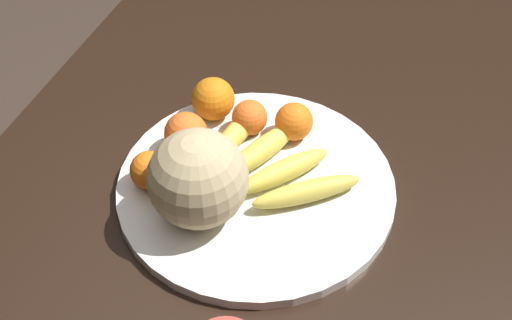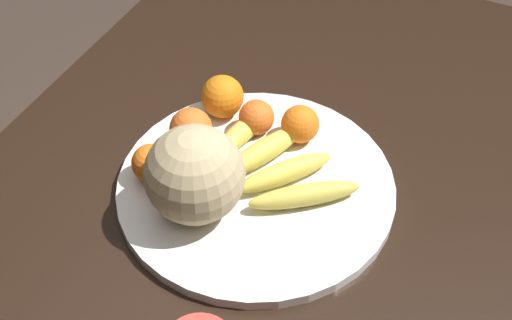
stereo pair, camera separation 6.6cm
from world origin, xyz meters
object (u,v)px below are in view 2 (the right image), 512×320
fruit_bowl (256,187)px  banana_bunch (272,162)px  kitchen_table (262,238)px  orange_back_right (151,163)px  orange_mid_center (222,96)px  orange_front_left (256,117)px  produce_tag (248,151)px  orange_back_left (300,124)px  melon (195,175)px  orange_front_right (191,129)px

fruit_bowl → banana_bunch: bearing=-16.5°
kitchen_table → orange_back_right: size_ratio=23.31×
orange_mid_center → orange_back_right: (-0.17, 0.03, -0.01)m
banana_bunch → orange_front_left: bearing=71.1°
orange_back_right → produce_tag: (0.11, -0.11, -0.03)m
orange_back_left → orange_back_right: size_ratio=1.05×
kitchen_table → banana_bunch: banana_bunch is taller
kitchen_table → produce_tag: bearing=41.9°
fruit_bowl → banana_bunch: size_ratio=1.70×
banana_bunch → melon: bearing=-178.9°
orange_front_left → orange_front_right: 0.11m
melon → orange_back_left: size_ratio=2.35×
orange_back_right → produce_tag: size_ratio=0.60×
kitchen_table → orange_front_right: (0.04, 0.14, 0.15)m
orange_back_right → melon: bearing=-105.6°
melon → orange_back_right: (0.03, 0.09, -0.04)m
banana_bunch → produce_tag: (0.02, 0.05, -0.02)m
kitchen_table → fruit_bowl: size_ratio=3.22×
melon → orange_mid_center: (0.20, 0.06, -0.04)m
orange_front_left → produce_tag: size_ratio=0.59×
banana_bunch → kitchen_table: bearing=-144.4°
orange_mid_center → produce_tag: size_ratio=0.73×
orange_front_left → orange_front_right: orange_front_right is taller
melon → orange_mid_center: melon is taller
banana_bunch → produce_tag: size_ratio=2.55×
banana_bunch → orange_back_right: 0.18m
orange_front_right → orange_back_right: orange_front_right is taller
orange_mid_center → orange_back_left: 0.14m
fruit_bowl → orange_mid_center: size_ratio=5.95×
orange_mid_center → orange_back_left: orange_mid_center is taller
banana_bunch → orange_front_left: orange_front_left is taller
orange_back_right → fruit_bowl: bearing=-69.7°
fruit_bowl → banana_bunch: 0.04m
melon → orange_front_left: (0.18, -0.01, -0.04)m
kitchen_table → produce_tag: produce_tag is taller
orange_mid_center → orange_back_left: bearing=-90.5°
fruit_bowl → orange_back_right: (-0.05, 0.15, 0.04)m
orange_front_right → orange_mid_center: 0.09m
fruit_bowl → melon: size_ratio=2.94×
fruit_bowl → melon: 0.12m
orange_mid_center → banana_bunch: bearing=-123.7°
orange_back_left → orange_back_right: (-0.17, 0.17, -0.00)m
orange_back_left → produce_tag: (-0.06, 0.06, -0.03)m
orange_front_left → orange_mid_center: size_ratio=0.81×
banana_bunch → orange_back_left: (0.08, -0.01, 0.01)m
banana_bunch → orange_back_left: orange_back_left is taller
fruit_bowl → produce_tag: produce_tag is taller
kitchen_table → orange_back_left: bearing=-3.1°
orange_front_left → orange_mid_center: (0.01, 0.07, 0.01)m
orange_front_right → fruit_bowl: bearing=-103.8°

